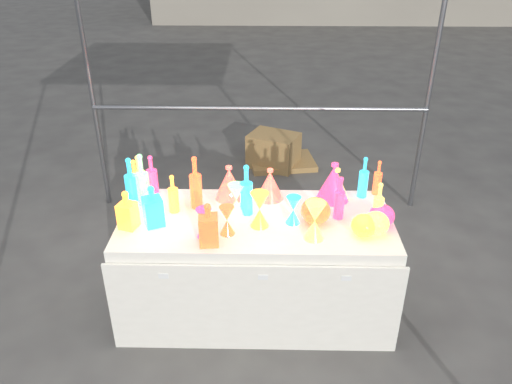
{
  "coord_description": "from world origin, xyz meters",
  "views": [
    {
      "loc": [
        0.06,
        -2.81,
        2.49
      ],
      "look_at": [
        0.0,
        0.0,
        0.95
      ],
      "focal_mm": 35.0,
      "sensor_mm": 36.0,
      "label": 1
    }
  ],
  "objects_px": {
    "hourglass_0": "(227,220)",
    "lampshade_0": "(229,182)",
    "display_table": "(256,265)",
    "cardboard_box_closed": "(274,150)",
    "globe_0": "(364,227)",
    "bottle_0": "(135,179)",
    "decanter_0": "(127,209)"
  },
  "relations": [
    {
      "from": "display_table",
      "to": "lampshade_0",
      "type": "distance_m",
      "value": 0.61
    },
    {
      "from": "cardboard_box_closed",
      "to": "globe_0",
      "type": "bearing_deg",
      "value": -53.92
    },
    {
      "from": "display_table",
      "to": "cardboard_box_closed",
      "type": "relative_size",
      "value": 3.49
    },
    {
      "from": "cardboard_box_closed",
      "to": "globe_0",
      "type": "height_order",
      "value": "globe_0"
    },
    {
      "from": "hourglass_0",
      "to": "lampshade_0",
      "type": "relative_size",
      "value": 0.78
    },
    {
      "from": "cardboard_box_closed",
      "to": "decanter_0",
      "type": "distance_m",
      "value": 2.76
    },
    {
      "from": "bottle_0",
      "to": "decanter_0",
      "type": "height_order",
      "value": "bottle_0"
    },
    {
      "from": "cardboard_box_closed",
      "to": "bottle_0",
      "type": "xyz_separation_m",
      "value": [
        -1.0,
        -2.1,
        0.7
      ]
    },
    {
      "from": "globe_0",
      "to": "lampshade_0",
      "type": "relative_size",
      "value": 0.66
    },
    {
      "from": "cardboard_box_closed",
      "to": "bottle_0",
      "type": "distance_m",
      "value": 2.43
    },
    {
      "from": "bottle_0",
      "to": "lampshade_0",
      "type": "distance_m",
      "value": 0.66
    },
    {
      "from": "lampshade_0",
      "to": "globe_0",
      "type": "bearing_deg",
      "value": -22.74
    },
    {
      "from": "display_table",
      "to": "hourglass_0",
      "type": "xyz_separation_m",
      "value": [
        -0.18,
        -0.17,
        0.47
      ]
    },
    {
      "from": "hourglass_0",
      "to": "cardboard_box_closed",
      "type": "bearing_deg",
      "value": 82.66
    },
    {
      "from": "cardboard_box_closed",
      "to": "display_table",
      "type": "bearing_deg",
      "value": -69.04
    },
    {
      "from": "globe_0",
      "to": "lampshade_0",
      "type": "height_order",
      "value": "lampshade_0"
    },
    {
      "from": "cardboard_box_closed",
      "to": "lampshade_0",
      "type": "xyz_separation_m",
      "value": [
        -0.35,
        -2.1,
        0.68
      ]
    },
    {
      "from": "globe_0",
      "to": "display_table",
      "type": "bearing_deg",
      "value": 165.17
    },
    {
      "from": "display_table",
      "to": "hourglass_0",
      "type": "bearing_deg",
      "value": -136.0
    },
    {
      "from": "display_table",
      "to": "cardboard_box_closed",
      "type": "xyz_separation_m",
      "value": [
        0.15,
        2.39,
        -0.18
      ]
    },
    {
      "from": "bottle_0",
      "to": "hourglass_0",
      "type": "relative_size",
      "value": 1.52
    },
    {
      "from": "cardboard_box_closed",
      "to": "globe_0",
      "type": "distance_m",
      "value": 2.69
    },
    {
      "from": "display_table",
      "to": "globe_0",
      "type": "height_order",
      "value": "globe_0"
    },
    {
      "from": "cardboard_box_closed",
      "to": "hourglass_0",
      "type": "distance_m",
      "value": 2.66
    },
    {
      "from": "cardboard_box_closed",
      "to": "decanter_0",
      "type": "relative_size",
      "value": 2.01
    },
    {
      "from": "cardboard_box_closed",
      "to": "lampshade_0",
      "type": "distance_m",
      "value": 2.23
    },
    {
      "from": "display_table",
      "to": "cardboard_box_closed",
      "type": "distance_m",
      "value": 2.4
    },
    {
      "from": "display_table",
      "to": "globe_0",
      "type": "xyz_separation_m",
      "value": [
        0.67,
        -0.18,
        0.44
      ]
    },
    {
      "from": "display_table",
      "to": "lampshade_0",
      "type": "bearing_deg",
      "value": 123.65
    },
    {
      "from": "bottle_0",
      "to": "decanter_0",
      "type": "bearing_deg",
      "value": -84.47
    },
    {
      "from": "display_table",
      "to": "hourglass_0",
      "type": "distance_m",
      "value": 0.53
    },
    {
      "from": "cardboard_box_closed",
      "to": "hourglass_0",
      "type": "height_order",
      "value": "hourglass_0"
    }
  ]
}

